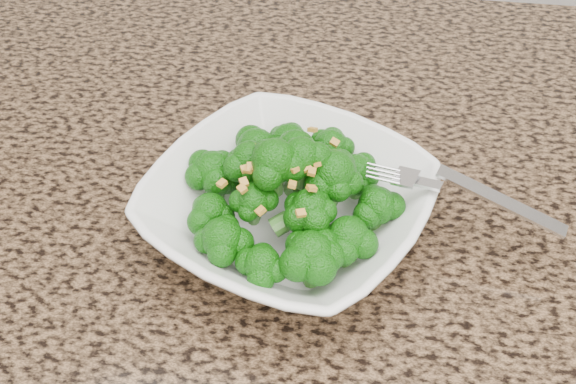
# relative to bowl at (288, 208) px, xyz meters

# --- Properties ---
(granite_counter) EXTENTS (1.64, 1.04, 0.03)m
(granite_counter) POSITION_rel_bowl_xyz_m (0.09, -0.06, -0.04)
(granite_counter) COLOR brown
(granite_counter) RESTS_ON cabinet
(bowl) EXTENTS (0.32, 0.32, 0.06)m
(bowl) POSITION_rel_bowl_xyz_m (0.00, 0.00, 0.00)
(bowl) COLOR white
(bowl) RESTS_ON granite_counter
(broccoli_pile) EXTENTS (0.21, 0.21, 0.07)m
(broccoli_pile) POSITION_rel_bowl_xyz_m (0.00, 0.00, 0.06)
(broccoli_pile) COLOR #13630B
(broccoli_pile) RESTS_ON bowl
(garlic_topping) EXTENTS (0.13, 0.13, 0.01)m
(garlic_topping) POSITION_rel_bowl_xyz_m (0.00, 0.00, 0.10)
(garlic_topping) COLOR gold
(garlic_topping) RESTS_ON broccoli_pile
(fork) EXTENTS (0.19, 0.09, 0.01)m
(fork) POSITION_rel_bowl_xyz_m (0.12, 0.01, 0.04)
(fork) COLOR silver
(fork) RESTS_ON bowl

